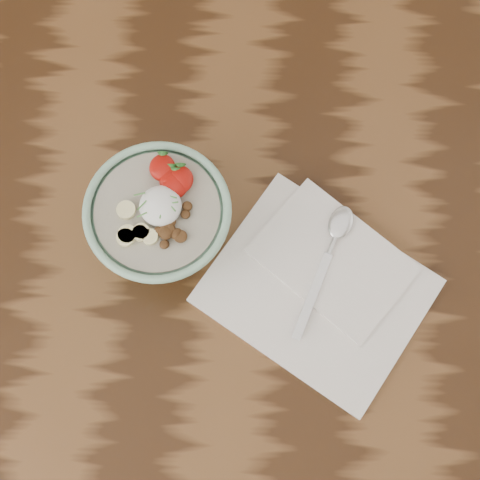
{
  "coord_description": "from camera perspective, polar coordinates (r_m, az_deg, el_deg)",
  "views": [
    {
      "loc": [
        -8.68,
        -22.66,
        159.28
      ],
      "look_at": [
        -9.31,
        -1.52,
        85.53
      ],
      "focal_mm": 50.0,
      "sensor_mm": 36.0,
      "label": 1
    }
  ],
  "objects": [
    {
      "name": "napkin",
      "position": [
        0.86,
        6.85,
        -3.75
      ],
      "size": [
        33.13,
        31.66,
        1.59
      ],
      "rotation": [
        0.0,
        0.0,
        -0.58
      ],
      "color": "white",
      "rests_on": "table"
    },
    {
      "name": "breakfast_bowl",
      "position": [
        0.83,
        -6.77,
        1.78
      ],
      "size": [
        17.68,
        17.68,
        11.87
      ],
      "rotation": [
        0.0,
        0.0,
        -0.16
      ],
      "color": "#8ABA9C",
      "rests_on": "table"
    },
    {
      "name": "table",
      "position": [
        0.97,
        5.55,
        -2.53
      ],
      "size": [
        160.0,
        90.0,
        75.0
      ],
      "color": "#311B0C",
      "rests_on": "ground"
    },
    {
      "name": "spoon",
      "position": [
        0.86,
        8.01,
        -0.05
      ],
      "size": [
        8.56,
        18.17,
        0.98
      ],
      "rotation": [
        0.0,
        0.0,
        -0.36
      ],
      "color": "silver",
      "rests_on": "napkin"
    }
  ]
}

